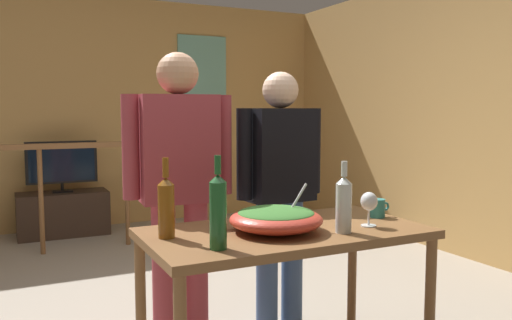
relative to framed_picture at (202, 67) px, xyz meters
The scene contains 15 objects.
back_wall 1.24m from the framed_picture, behind, with size 5.20×0.10×2.56m, color tan.
side_wall_right 2.73m from the framed_picture, 56.26° to the right, with size 0.10×4.90×2.56m, color tan.
framed_picture is the anchor object (origin of this frame).
stair_railing 2.05m from the framed_picture, 144.94° to the right, with size 3.18×0.10×1.06m.
tv_console 2.32m from the framed_picture, behind, with size 0.90×0.40×0.45m, color #38281E.
flat_screen_tv 2.00m from the framed_picture, 169.06° to the right, with size 0.70×0.12×0.53m.
serving_table 4.24m from the framed_picture, 104.96° to the right, with size 1.30×0.69×0.76m.
salad_bowl 4.25m from the framed_picture, 105.73° to the right, with size 0.42×0.42×0.22m.
wine_glass 4.24m from the framed_picture, 99.40° to the right, with size 0.08×0.08×0.16m.
wine_bottle_amber 4.29m from the framed_picture, 112.45° to the right, with size 0.07×0.07×0.35m.
wine_bottle_clear 4.31m from the framed_picture, 101.74° to the right, with size 0.07×0.07×0.32m.
wine_bottle_green 4.48m from the framed_picture, 109.52° to the right, with size 0.07×0.07×0.37m.
mug_teal 4.08m from the framed_picture, 97.26° to the right, with size 0.11×0.08×0.09m.
person_standing_left 3.70m from the framed_picture, 112.34° to the right, with size 0.60×0.25×1.61m.
person_standing_right 3.53m from the framed_picture, 102.62° to the right, with size 0.57×0.25×1.53m.
Camera 1 is at (-1.12, -2.83, 1.31)m, focal length 36.90 mm.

